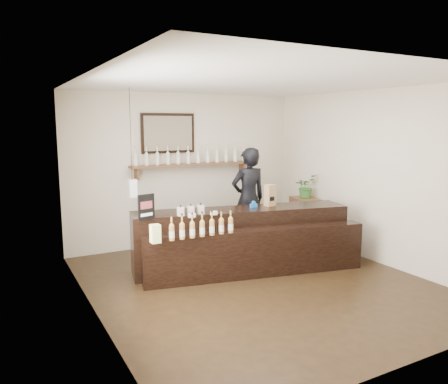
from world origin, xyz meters
TOP-DOWN VIEW (x-y plane):
  - ground at (0.00, 0.00)m, footprint 5.00×5.00m
  - room_shell at (0.00, 0.00)m, footprint 5.00×5.00m
  - back_wall_decor at (-0.15, 2.37)m, footprint 2.66×0.96m
  - counter at (0.15, 0.57)m, footprint 3.43×1.59m
  - promo_sign at (-1.41, 0.62)m, footprint 0.25×0.08m
  - paper_bag at (0.67, 0.68)m, footprint 0.18×0.14m
  - tape_dispenser at (0.38, 0.70)m, footprint 0.12×0.06m
  - side_cabinet at (2.00, 1.42)m, footprint 0.57×0.68m
  - potted_plant at (2.00, 1.42)m, footprint 0.50×0.48m
  - shopkeeper at (0.80, 1.55)m, footprint 0.77×0.52m

SIDE VIEW (x-z plane):
  - ground at x=0.00m, z-range 0.00..0.00m
  - side_cabinet at x=2.00m, z-range 0.00..0.86m
  - counter at x=0.15m, z-range -0.11..1.00m
  - tape_dispenser at x=0.38m, z-range 0.93..1.04m
  - shopkeeper at x=0.80m, z-range 0.00..2.08m
  - potted_plant at x=2.00m, z-range 0.86..1.30m
  - paper_bag at x=0.67m, z-range 0.95..1.29m
  - promo_sign at x=-1.41m, z-range 0.95..1.30m
  - room_shell at x=0.00m, z-range -0.80..4.20m
  - back_wall_decor at x=-0.15m, z-range 0.91..2.60m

